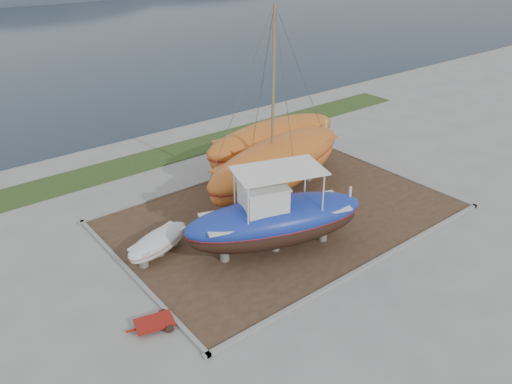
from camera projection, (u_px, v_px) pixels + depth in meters
ground at (337, 246)px, 24.87m from camera, size 140.00×140.00×0.00m
dirt_patch at (284, 215)px, 27.64m from camera, size 18.00×12.00×0.06m
curb_frame at (284, 214)px, 27.62m from camera, size 18.60×12.60×0.15m
grass_strip at (178, 152)px, 35.63m from camera, size 44.00×3.00×0.08m
blue_caique at (276, 211)px, 23.53m from camera, size 9.38×5.48×4.30m
white_dinghy at (158, 245)px, 23.86m from camera, size 4.03×2.60×1.13m
orange_sailboat at (279, 109)px, 26.88m from camera, size 11.43×5.37×10.86m
orange_bare_hull at (273, 147)px, 31.90m from camera, size 10.27×3.30×3.34m
red_trailer at (155, 324)px, 19.66m from camera, size 2.43×1.61×0.32m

